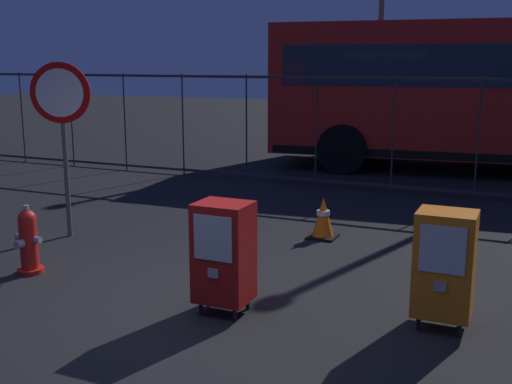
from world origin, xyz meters
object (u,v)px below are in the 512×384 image
newspaper_box_primary (444,264)px  stop_sign (62,113)px  newspaper_box_secondary (224,252)px  fire_hydrant (28,241)px  traffic_cone (323,218)px

newspaper_box_primary → stop_sign: (-4.84, 0.99, 1.03)m
newspaper_box_primary → stop_sign: size_ratio=0.46×
newspaper_box_secondary → stop_sign: (-2.99, 1.45, 1.03)m
newspaper_box_primary → newspaper_box_secondary: same height
stop_sign → fire_hydrant: bearing=-65.9°
newspaper_box_secondary → traffic_cone: (0.06, 2.72, -0.31)m
stop_sign → traffic_cone: bearing=22.6°
newspaper_box_secondary → traffic_cone: 2.73m
newspaper_box_primary → traffic_cone: bearing=128.4°
stop_sign → traffic_cone: size_ratio=4.21×
newspaper_box_secondary → stop_sign: stop_sign is taller
newspaper_box_secondary → traffic_cone: size_ratio=1.92×
fire_hydrant → newspaper_box_primary: newspaper_box_primary is taller
fire_hydrant → newspaper_box_primary: 4.27m
newspaper_box_primary → newspaper_box_secondary: 1.90m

